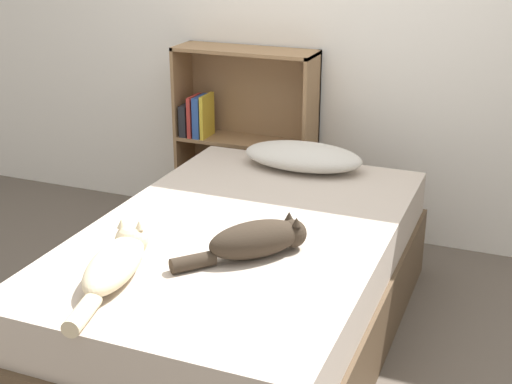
{
  "coord_description": "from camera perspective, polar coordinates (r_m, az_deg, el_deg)",
  "views": [
    {
      "loc": [
        1.07,
        -2.49,
        1.77
      ],
      "look_at": [
        0.0,
        0.15,
        0.66
      ],
      "focal_mm": 50.0,
      "sensor_mm": 36.0,
      "label": 1
    }
  ],
  "objects": [
    {
      "name": "wall_back",
      "position": [
        4.02,
        6.64,
        13.8
      ],
      "size": [
        8.0,
        0.06,
        2.5
      ],
      "color": "white",
      "rests_on": "ground_plane"
    },
    {
      "name": "cat_dark",
      "position": [
        2.69,
        0.12,
        -3.83
      ],
      "size": [
        0.43,
        0.46,
        0.14
      ],
      "rotation": [
        0.0,
        0.0,
        0.83
      ],
      "color": "#33281E",
      "rests_on": "bed"
    },
    {
      "name": "bed",
      "position": [
        3.09,
        -1.03,
        -7.55
      ],
      "size": [
        1.23,
        1.96,
        0.56
      ],
      "color": "brown",
      "rests_on": "ground_plane"
    },
    {
      "name": "pillow",
      "position": [
        3.63,
        3.73,
        2.87
      ],
      "size": [
        0.61,
        0.33,
        0.13
      ],
      "color": "beige",
      "rests_on": "bed"
    },
    {
      "name": "ground_plane",
      "position": [
        3.23,
        -1.0,
        -11.81
      ],
      "size": [
        8.0,
        8.0,
        0.0
      ],
      "primitive_type": "plane",
      "color": "brown"
    },
    {
      "name": "bookshelf",
      "position": [
        4.21,
        -0.99,
        4.49
      ],
      "size": [
        0.82,
        0.26,
        1.07
      ],
      "color": "#8E6B47",
      "rests_on": "ground_plane"
    },
    {
      "name": "cat_light",
      "position": [
        2.59,
        -11.13,
        -5.52
      ],
      "size": [
        0.25,
        0.63,
        0.15
      ],
      "rotation": [
        0.0,
        0.0,
        1.78
      ],
      "color": "beige",
      "rests_on": "bed"
    }
  ]
}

